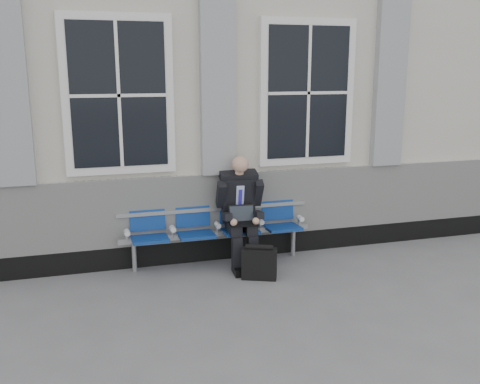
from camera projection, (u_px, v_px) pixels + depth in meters
name	position (u px, v px, depth m)	size (l,w,h in m)	color
ground	(323.00, 293.00, 6.28)	(70.00, 70.00, 0.00)	slate
station_building	(239.00, 90.00, 9.02)	(14.40, 4.40, 4.49)	beige
bench	(216.00, 223.00, 7.13)	(2.60, 0.47, 0.91)	#9EA0A3
businessman	(240.00, 207.00, 7.03)	(0.62, 0.83, 1.47)	black
briefcase	(259.00, 263.00, 6.66)	(0.47, 0.34, 0.44)	black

